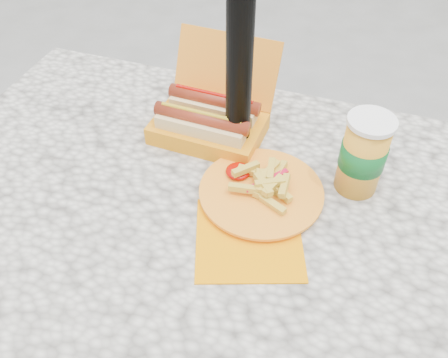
% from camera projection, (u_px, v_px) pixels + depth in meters
% --- Properties ---
extents(picnic_table, '(1.20, 0.80, 0.75)m').
position_uv_depth(picnic_table, '(213.00, 237.00, 0.97)').
color(picnic_table, beige).
rests_on(picnic_table, ground).
extents(hotdog_box, '(0.24, 0.23, 0.18)m').
position_uv_depth(hotdog_box, '(210.00, 118.00, 1.01)').
color(hotdog_box, orange).
rests_on(hotdog_box, picnic_table).
extents(fries_plate, '(0.24, 0.34, 0.05)m').
position_uv_depth(fries_plate, '(260.00, 194.00, 0.89)').
color(fries_plate, orange).
rests_on(fries_plate, picnic_table).
extents(soda_cup, '(0.09, 0.09, 0.16)m').
position_uv_depth(soda_cup, '(363.00, 155.00, 0.87)').
color(soda_cup, orange).
rests_on(soda_cup, picnic_table).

